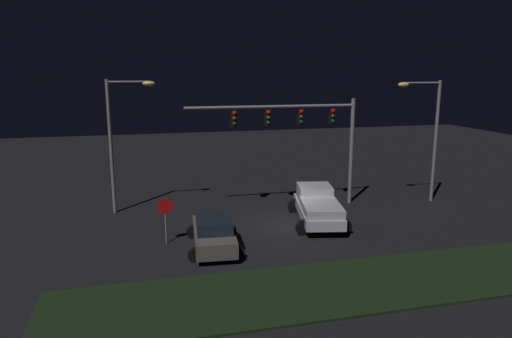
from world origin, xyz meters
name	(u,v)px	position (x,y,z in m)	size (l,w,h in m)	color
ground_plane	(281,225)	(0.00, 0.00, 0.00)	(80.00, 80.00, 0.00)	black
grass_median	(341,287)	(0.00, -7.72, 0.05)	(21.93, 4.43, 0.10)	black
pickup_truck	(317,204)	(2.09, 0.04, 1.00)	(3.64, 5.70, 1.80)	#B7B7BC
car_sedan	(214,233)	(-4.04, -2.51, 0.74)	(2.73, 4.54, 1.51)	#514C47
traffic_signal_gantry	(300,124)	(2.14, 3.13, 5.03)	(10.32, 0.56, 6.50)	slate
street_lamp_left	(120,129)	(-8.19, 4.55, 4.89)	(2.73, 0.44, 7.68)	slate
street_lamp_right	(428,125)	(10.09, 2.21, 4.85)	(2.93, 0.44, 7.57)	slate
stop_sign	(165,212)	(-6.15, -1.29, 1.56)	(0.76, 0.08, 2.23)	slate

